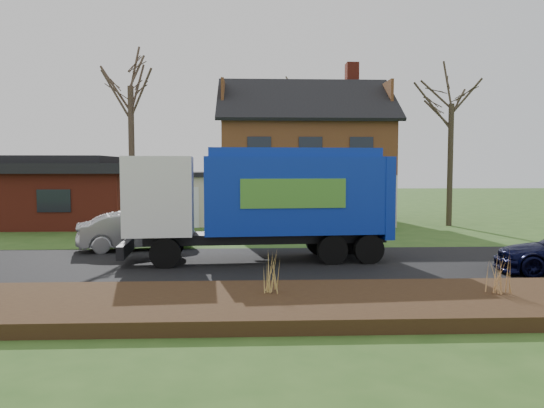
{
  "coord_description": "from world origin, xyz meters",
  "views": [
    {
      "loc": [
        -1.15,
        -16.59,
        3.12
      ],
      "look_at": [
        -0.3,
        2.5,
        1.78
      ],
      "focal_mm": 35.0,
      "sensor_mm": 36.0,
      "label": 1
    }
  ],
  "objects": [
    {
      "name": "tree_back",
      "position": [
        2.74,
        21.03,
        8.45
      ],
      "size": [
        3.2,
        3.2,
        10.14
      ],
      "color": "#423527",
      "rests_on": "ground"
    },
    {
      "name": "grass_clump_east",
      "position": [
        4.42,
        -5.15,
        0.74
      ],
      "size": [
        0.35,
        0.29,
        0.87
      ],
      "color": "tan",
      "rests_on": "mulch_verge"
    },
    {
      "name": "mulch_verge",
      "position": [
        0.0,
        -5.3,
        0.15
      ],
      "size": [
        80.0,
        3.5,
        0.3
      ],
      "primitive_type": "cube",
      "color": "black",
      "rests_on": "ground"
    },
    {
      "name": "ranch_house",
      "position": [
        -12.0,
        13.0,
        1.81
      ],
      "size": [
        9.8,
        8.2,
        3.7
      ],
      "color": "maroon",
      "rests_on": "ground"
    },
    {
      "name": "tree_front_west",
      "position": [
        -6.89,
        9.85,
        8.09
      ],
      "size": [
        3.3,
        3.3,
        9.82
      ],
      "color": "#433428",
      "rests_on": "ground"
    },
    {
      "name": "garbage_truck",
      "position": [
        -0.62,
        0.88,
        2.15
      ],
      "size": [
        8.85,
        2.96,
        3.73
      ],
      "rotation": [
        0.0,
        0.0,
        0.07
      ],
      "color": "black",
      "rests_on": "ground"
    },
    {
      "name": "road",
      "position": [
        0.0,
        0.0,
        0.01
      ],
      "size": [
        80.0,
        7.0,
        0.02
      ],
      "primitive_type": "cube",
      "color": "black",
      "rests_on": "ground"
    },
    {
      "name": "silver_sedan",
      "position": [
        -5.36,
        3.44,
        0.71
      ],
      "size": [
        4.58,
        2.69,
        1.43
      ],
      "primitive_type": "imported",
      "rotation": [
        0.0,
        0.0,
        1.86
      ],
      "color": "#989A9F",
      "rests_on": "ground"
    },
    {
      "name": "tree_front_east",
      "position": [
        9.53,
        11.05,
        7.48
      ],
      "size": [
        3.31,
        3.31,
        9.2
      ],
      "color": "#393022",
      "rests_on": "ground"
    },
    {
      "name": "main_house",
      "position": [
        1.49,
        13.91,
        4.03
      ],
      "size": [
        12.95,
        8.95,
        9.26
      ],
      "color": "beige",
      "rests_on": "ground"
    },
    {
      "name": "ground",
      "position": [
        0.0,
        0.0,
        0.0
      ],
      "size": [
        120.0,
        120.0,
        0.0
      ],
      "primitive_type": "plane",
      "color": "#2E531B",
      "rests_on": "ground"
    },
    {
      "name": "grass_clump_mid",
      "position": [
        -0.59,
        -4.81,
        0.75
      ],
      "size": [
        0.32,
        0.26,
        0.89
      ],
      "color": "tan",
      "rests_on": "mulch_verge"
    }
  ]
}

